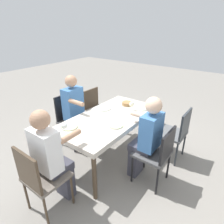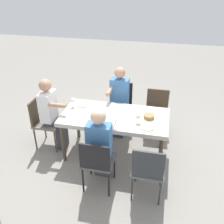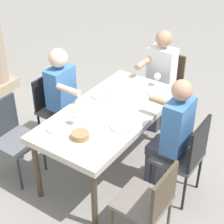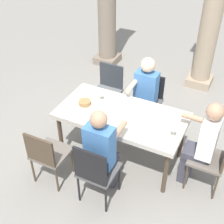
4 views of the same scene
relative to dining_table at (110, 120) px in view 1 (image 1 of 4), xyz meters
name	(u,v)px [view 1 (image 1 of 4)]	position (x,y,z in m)	size (l,w,h in m)	color
ground_plane	(110,157)	(0.00, 0.00, -0.71)	(16.00, 16.00, 0.00)	gray
dining_table	(110,120)	(0.00, 0.00, 0.00)	(1.73, 0.88, 0.78)	beige
chair_west_north	(176,131)	(-0.64, 0.86, -0.19)	(0.44, 0.44, 0.89)	#5B5E61
chair_west_south	(96,107)	(-0.64, -0.86, -0.20)	(0.44, 0.44, 0.87)	#6A6158
chair_mid_north	(157,152)	(0.07, 0.86, -0.19)	(0.44, 0.44, 0.88)	#4F4F50
chair_mid_south	(70,117)	(0.07, -0.86, -0.16)	(0.44, 0.44, 0.95)	#4F4F50
chair_head_east	(40,177)	(1.29, 0.00, -0.17)	(0.44, 0.44, 0.92)	#6A6158
diner_woman_green	(146,137)	(0.06, 0.67, -0.02)	(0.35, 0.50, 1.28)	#3F3F4C
diner_man_white	(52,156)	(1.10, 0.00, -0.01)	(0.49, 0.35, 1.31)	#3F3F4C
diner_guest_third	(76,111)	(0.07, -0.69, 0.00)	(0.35, 0.49, 1.34)	#3F3F4C
plate_0	(141,108)	(-0.56, 0.25, 0.08)	(0.21, 0.21, 0.02)	white
wine_glass_0	(132,104)	(-0.40, 0.15, 0.18)	(0.08, 0.08, 0.15)	white
fork_0	(145,106)	(-0.71, 0.25, 0.07)	(0.02, 0.17, 0.01)	silver
spoon_0	(137,112)	(-0.41, 0.25, 0.07)	(0.02, 0.17, 0.01)	silver
plate_1	(103,108)	(-0.17, -0.27, 0.08)	(0.25, 0.25, 0.02)	white
fork_1	(109,106)	(-0.32, -0.27, 0.07)	(0.02, 0.17, 0.01)	silver
spoon_1	(97,112)	(-0.02, -0.27, 0.07)	(0.02, 0.17, 0.01)	silver
plate_2	(116,125)	(0.19, 0.26, 0.08)	(0.21, 0.21, 0.02)	silver
fork_2	(122,122)	(0.04, 0.26, 0.07)	(0.02, 0.17, 0.01)	silver
spoon_2	(109,130)	(0.34, 0.26, 0.07)	(0.02, 0.17, 0.01)	silver
plate_3	(69,127)	(0.60, -0.24, 0.08)	(0.23, 0.23, 0.02)	silver
wine_glass_3	(64,126)	(0.76, -0.14, 0.19)	(0.08, 0.08, 0.16)	white
fork_3	(77,123)	(0.45, -0.24, 0.07)	(0.02, 0.17, 0.01)	silver
spoon_3	(61,131)	(0.75, -0.24, 0.07)	(0.02, 0.17, 0.01)	silver
bread_basket	(127,104)	(-0.55, -0.04, 0.10)	(0.17, 0.17, 0.06)	#9E7547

